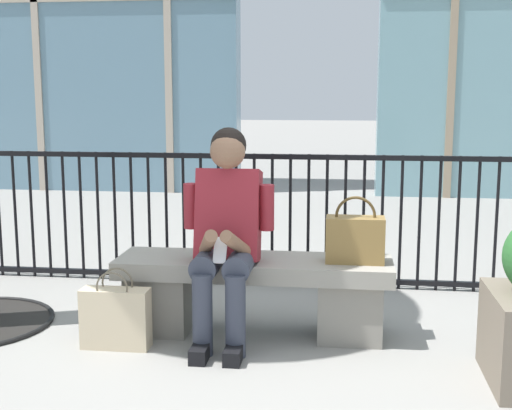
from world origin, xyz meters
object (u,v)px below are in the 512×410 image
object	(u,v)px
handbag_on_bench	(355,238)
shopping_bag	(116,317)
seated_person_with_phone	(226,229)
stone_bench	(254,288)

from	to	relation	value
handbag_on_bench	shopping_bag	distance (m)	1.41
seated_person_with_phone	shopping_bag	bearing A→B (deg)	-160.97
handbag_on_bench	shopping_bag	xyz separation A→B (m)	(-1.31, -0.32, -0.41)
stone_bench	handbag_on_bench	size ratio (longest dim) A/B	4.20
seated_person_with_phone	handbag_on_bench	distance (m)	0.73
seated_person_with_phone	stone_bench	bearing A→B (deg)	42.57
handbag_on_bench	seated_person_with_phone	bearing A→B (deg)	-170.64
stone_bench	handbag_on_bench	distance (m)	0.66
stone_bench	seated_person_with_phone	xyz separation A→B (m)	(-0.14, -0.13, 0.38)
stone_bench	handbag_on_bench	xyz separation A→B (m)	(0.58, -0.01, 0.32)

